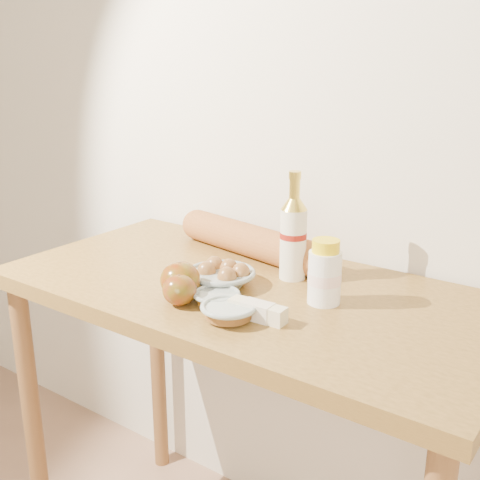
% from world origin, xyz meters
% --- Properties ---
extents(back_wall, '(3.50, 0.02, 2.60)m').
position_xyz_m(back_wall, '(0.00, 1.51, 1.30)').
color(back_wall, silver).
rests_on(back_wall, ground).
extents(table, '(1.20, 0.60, 0.90)m').
position_xyz_m(table, '(0.00, 1.18, 0.78)').
color(table, olive).
rests_on(table, ground).
extents(bourbon_bottle, '(0.08, 0.08, 0.26)m').
position_xyz_m(bourbon_bottle, '(0.06, 1.28, 1.01)').
color(bourbon_bottle, '#EFE8CB').
rests_on(bourbon_bottle, table).
extents(cream_bottle, '(0.09, 0.09, 0.14)m').
position_xyz_m(cream_bottle, '(0.19, 1.19, 0.97)').
color(cream_bottle, white).
rests_on(cream_bottle, table).
extents(egg_bowl, '(0.17, 0.17, 0.06)m').
position_xyz_m(egg_bowl, '(-0.05, 1.15, 0.92)').
color(egg_bowl, gray).
rests_on(egg_bowl, table).
extents(baguette, '(0.53, 0.17, 0.09)m').
position_xyz_m(baguette, '(-0.11, 1.36, 0.94)').
color(baguette, '#BE753A').
rests_on(baguette, table).
extents(apple_redgreen_front, '(0.09, 0.09, 0.07)m').
position_xyz_m(apple_redgreen_front, '(-0.06, 1.00, 0.93)').
color(apple_redgreen_front, maroon).
rests_on(apple_redgreen_front, table).
extents(apple_redgreen_right, '(0.11, 0.11, 0.08)m').
position_xyz_m(apple_redgreen_right, '(-0.08, 1.03, 0.94)').
color(apple_redgreen_right, '#8E0907').
rests_on(apple_redgreen_right, table).
extents(sugar_bowl, '(0.12, 0.12, 0.03)m').
position_xyz_m(sugar_bowl, '(0.08, 1.00, 0.92)').
color(sugar_bowl, '#99A7A1').
rests_on(sugar_bowl, table).
extents(syrup_bowl, '(0.13, 0.13, 0.03)m').
position_xyz_m(syrup_bowl, '(0.01, 1.05, 0.92)').
color(syrup_bowl, gray).
rests_on(syrup_bowl, table).
extents(butter_stick, '(0.13, 0.04, 0.04)m').
position_xyz_m(butter_stick, '(0.12, 1.04, 0.92)').
color(butter_stick, beige).
rests_on(butter_stick, table).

